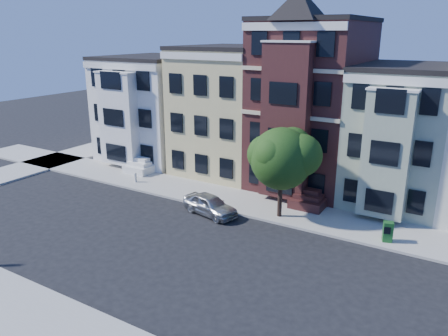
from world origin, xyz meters
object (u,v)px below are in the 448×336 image
Objects in this scene: newspaper_box at (388,232)px; fire_hydrant at (136,178)px; parked_car at (210,205)px; street_tree at (281,163)px.

newspaper_box reaches higher than fire_hydrant.
parked_car is at bearing -14.00° from fire_hydrant.
newspaper_box is at bearing -1.18° from fire_hydrant.
fire_hydrant is (-12.29, 0.27, -3.22)m from street_tree.
parked_car is 3.44× the size of newspaper_box.
parked_car is 10.80m from newspaper_box.
street_tree is at bearing 161.04° from newspaper_box.
newspaper_box is (6.59, -0.12, -2.94)m from street_tree.
fire_hydrant is at bearing 160.92° from newspaper_box.
parked_car is (-4.08, -1.78, -3.00)m from street_tree.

